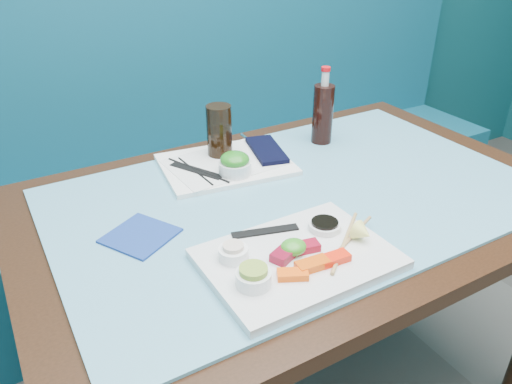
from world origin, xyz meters
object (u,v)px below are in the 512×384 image
dining_table (298,224)px  blue_napkin (140,236)px  cola_glass (219,131)px  cola_bottle_body (323,114)px  seaweed_bowl (235,168)px  booth_bench (182,188)px  serving_tray (226,164)px  sashimi_plate (298,259)px

dining_table → blue_napkin: 0.43m
cola_glass → cola_bottle_body: size_ratio=0.82×
seaweed_bowl → cola_bottle_body: (0.35, 0.08, 0.06)m
dining_table → blue_napkin: size_ratio=10.28×
dining_table → seaweed_bowl: (-0.10, 0.16, 0.12)m
booth_bench → dining_table: (0.00, -0.84, 0.29)m
serving_tray → booth_bench: bearing=88.9°
booth_bench → sashimi_plate: (-0.16, -1.07, 0.39)m
sashimi_plate → blue_napkin: sashimi_plate is taller
booth_bench → sashimi_plate: bearing=-98.7°
cola_glass → cola_bottle_body: cola_bottle_body is taller
serving_tray → cola_glass: size_ratio=2.38×
dining_table → cola_bottle_body: size_ratio=7.76×
dining_table → cola_glass: (-0.08, 0.29, 0.18)m
sashimi_plate → seaweed_bowl: seaweed_bowl is taller
seaweed_bowl → cola_glass: cola_glass is taller
cola_bottle_body → booth_bench: bearing=112.9°
dining_table → sashimi_plate: 0.30m
seaweed_bowl → cola_glass: (0.02, 0.13, 0.06)m
dining_table → blue_napkin: blue_napkin is taller
serving_tray → seaweed_bowl: size_ratio=4.00×
cola_glass → booth_bench: bearing=81.7°
blue_napkin → cola_bottle_body: bearing=18.7°
dining_table → cola_glass: size_ratio=9.42×
booth_bench → blue_napkin: booth_bench is taller
blue_napkin → seaweed_bowl: bearing=24.3°
dining_table → seaweed_bowl: size_ratio=15.83×
booth_bench → serving_tray: bearing=-98.5°
sashimi_plate → dining_table: bearing=54.5°
blue_napkin → sashimi_plate: bearing=-45.5°
dining_table → sashimi_plate: size_ratio=3.66×
serving_tray → cola_bottle_body: size_ratio=1.96×
booth_bench → cola_glass: bearing=-98.3°
cola_bottle_body → blue_napkin: bearing=-161.3°
seaweed_bowl → blue_napkin: seaweed_bowl is taller
cola_bottle_body → dining_table: bearing=-135.6°
seaweed_bowl → cola_bottle_body: size_ratio=0.49×
sashimi_plate → booth_bench: bearing=80.9°
cola_bottle_body → blue_napkin: (-0.67, -0.22, -0.09)m
serving_tray → blue_napkin: (-0.32, -0.22, -0.00)m
booth_bench → seaweed_bowl: (-0.10, -0.68, 0.41)m
cola_glass → sashimi_plate: bearing=-99.2°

